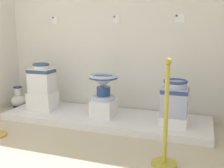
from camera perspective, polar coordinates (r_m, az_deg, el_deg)
wall_back at (r=4.03m, az=0.85°, el=15.88°), size 3.78×0.06×3.14m
display_platform at (r=3.75m, az=-1.61°, el=-7.42°), size 2.88×0.88×0.09m
plinth_block_rightmost at (r=4.11m, az=-14.80°, el=-3.56°), size 0.39×0.30×0.26m
antique_toilet_rightmost at (r=4.04m, az=-15.05°, el=1.34°), size 0.35×0.26×0.44m
plinth_block_tall_cobalt at (r=3.68m, az=-1.83°, el=-5.17°), size 0.30×0.34×0.23m
antique_toilet_tall_cobalt at (r=3.59m, az=-1.87°, el=0.21°), size 0.40×0.40×0.35m
plinth_block_slender_white at (r=3.45m, az=13.27°, el=-7.53°), size 0.34×0.37×0.12m
antique_toilet_slender_white at (r=3.37m, az=13.49°, el=-2.80°), size 0.33×0.34×0.45m
info_placard_first at (r=4.42m, az=-12.29°, el=13.45°), size 0.10×0.01×0.13m
info_placard_second at (r=3.98m, az=0.94°, el=13.95°), size 0.10×0.01×0.12m
info_placard_third at (r=3.80m, az=14.49°, el=13.67°), size 0.13×0.01×0.12m
decorative_vase_spare at (r=4.63m, az=-19.67°, el=-3.25°), size 0.24×0.24×0.37m
stanchion_post_near_right at (r=2.53m, az=11.50°, el=-10.44°), size 0.24×0.24×1.02m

